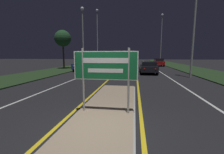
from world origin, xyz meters
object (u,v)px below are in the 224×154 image
at_px(car_approaching_0, 84,65).
at_px(car_receding_1, 159,62).
at_px(highway_sign, 105,68).
at_px(car_approaching_2, 110,60).
at_px(streetlight_right_near, 195,13).
at_px(streetlight_right_far, 161,34).
at_px(car_approaching_1, 101,62).
at_px(streetlight_left_near, 83,32).
at_px(car_receding_0, 148,67).
at_px(streetlight_left_far, 97,32).

bearing_deg(car_approaching_0, car_receding_1, 43.44).
xyz_separation_m(highway_sign, car_approaching_2, (-5.94, 37.44, -0.91)).
bearing_deg(highway_sign, car_approaching_2, 99.01).
bearing_deg(streetlight_right_near, streetlight_right_far, 88.53).
relative_size(streetlight_right_near, car_receding_1, 2.11).
relative_size(car_approaching_0, car_approaching_1, 1.08).
xyz_separation_m(highway_sign, streetlight_left_near, (-6.36, 16.02, 3.75)).
relative_size(streetlight_left_near, car_receding_0, 1.99).
bearing_deg(streetlight_left_near, highway_sign, -68.33).
height_order(streetlight_left_far, car_approaching_0, streetlight_left_far).
distance_m(streetlight_left_near, car_approaching_2, 21.93).
bearing_deg(car_approaching_2, car_approaching_1, -90.30).
distance_m(highway_sign, car_approaching_0, 15.94).
xyz_separation_m(streetlight_left_far, car_receding_1, (12.29, 0.06, -5.98)).
height_order(streetlight_left_near, car_approaching_2, streetlight_left_near).
bearing_deg(streetlight_left_far, streetlight_right_near, -50.80).
bearing_deg(car_receding_0, car_receding_1, 76.54).
height_order(streetlight_left_far, car_approaching_1, streetlight_left_far).
bearing_deg(highway_sign, streetlight_left_near, 111.67).
relative_size(car_receding_0, car_approaching_0, 0.99).
xyz_separation_m(streetlight_left_far, streetlight_right_far, (13.35, 4.76, -0.03)).
relative_size(highway_sign, car_approaching_1, 0.54).
bearing_deg(car_receding_0, streetlight_right_far, 76.73).
bearing_deg(streetlight_left_far, car_approaching_2, 86.48).
relative_size(streetlight_left_far, car_receding_1, 2.66).
height_order(car_receding_0, car_approaching_0, car_approaching_0).
relative_size(streetlight_left_near, car_receding_1, 2.07).
relative_size(streetlight_right_near, car_approaching_2, 1.99).
xyz_separation_m(highway_sign, streetlight_right_near, (6.16, 9.88, 4.15)).
relative_size(car_receding_0, car_approaching_2, 0.98).
distance_m(streetlight_left_near, car_approaching_1, 10.61).
height_order(streetlight_right_far, car_approaching_0, streetlight_right_far).
xyz_separation_m(streetlight_right_near, car_receding_0, (-3.64, 2.85, -5.06)).
relative_size(car_approaching_0, car_approaching_2, 0.99).
bearing_deg(car_approaching_0, streetlight_left_far, 94.23).
distance_m(highway_sign, streetlight_left_far, 26.96).
xyz_separation_m(car_approaching_1, car_approaching_2, (0.06, 11.91, 0.03)).
distance_m(highway_sign, car_receding_1, 26.30).
height_order(streetlight_left_near, car_approaching_1, streetlight_left_near).
xyz_separation_m(streetlight_right_near, car_approaching_2, (-12.10, 27.56, -5.06)).
height_order(streetlight_left_far, streetlight_right_far, streetlight_left_far).
relative_size(streetlight_left_near, car_approaching_2, 1.96).
height_order(streetlight_right_near, streetlight_right_far, streetlight_right_far).
bearing_deg(car_receding_0, car_approaching_0, 166.21).
bearing_deg(car_approaching_0, highway_sign, -68.37).
xyz_separation_m(car_receding_1, car_approaching_0, (-11.49, -10.88, -0.01)).
relative_size(streetlight_right_far, car_approaching_1, 2.70).
relative_size(streetlight_right_far, car_receding_1, 2.63).
height_order(highway_sign, car_receding_0, highway_sign).
relative_size(streetlight_left_near, streetlight_left_far, 0.78).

